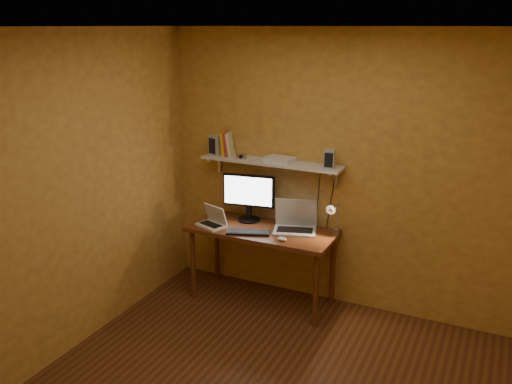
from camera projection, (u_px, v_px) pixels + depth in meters
The scene contains 14 objects.
room at pixel (265, 229), 3.64m from camera, with size 3.44×3.24×2.64m.
desk at pixel (262, 237), 5.18m from camera, with size 1.40×0.60×0.75m.
wall_shelf at pixel (271, 162), 5.14m from camera, with size 1.40×0.25×0.21m.
monitor at pixel (249, 195), 5.30m from camera, with size 0.52×0.25×0.47m.
laptop at pixel (295, 222), 5.11m from camera, with size 0.46×0.39×0.29m.
netbook at pixel (213, 220), 5.22m from camera, with size 0.32×0.27×0.20m.
keyboard at pixel (248, 232), 5.04m from camera, with size 0.40×0.13×0.02m, color black.
mouse at pixel (282, 239), 4.87m from camera, with size 0.09×0.06×0.03m, color silver.
desk_lamp at pixel (334, 214), 4.93m from camera, with size 0.09×0.23×0.38m.
speaker_left at pixel (216, 145), 5.35m from camera, with size 0.11×0.11×0.19m, color #999DA2.
speaker_right at pixel (330, 159), 4.86m from camera, with size 0.09×0.09×0.17m, color #999DA2.
books at pixel (227, 144), 5.31m from camera, with size 0.15×0.17×0.23m.
shelf_camera at pixel (241, 156), 5.19m from camera, with size 0.10×0.06×0.06m.
router at pixel (280, 159), 5.10m from camera, with size 0.27×0.18×0.04m, color silver.
Camera 1 is at (1.42, -3.09, 2.61)m, focal length 38.00 mm.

